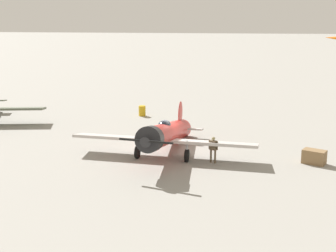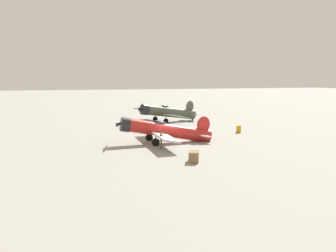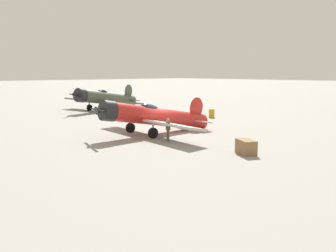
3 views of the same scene
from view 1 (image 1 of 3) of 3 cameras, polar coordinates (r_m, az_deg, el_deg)
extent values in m
plane|color=gray|center=(31.01, 0.00, -3.24)|extent=(400.00, 400.00, 0.00)
cylinder|color=red|center=(30.66, 0.00, -0.87)|extent=(9.69, 2.25, 2.98)
cylinder|color=#232326|center=(26.19, -2.27, -1.63)|extent=(1.27, 1.60, 1.64)
cone|color=#232326|center=(25.56, -2.65, -1.76)|extent=(0.70, 0.68, 0.71)
cube|color=black|center=(25.42, -2.75, -1.85)|extent=(1.07, 3.15, 0.23)
ellipsoid|color=black|center=(29.58, -0.42, 0.10)|extent=(1.85, 0.92, 0.96)
cube|color=#BCB7B2|center=(29.63, -0.50, -1.76)|extent=(2.67, 11.94, 0.45)
ellipsoid|color=red|center=(34.34, 1.52, 1.55)|extent=(1.79, 0.28, 2.03)
cube|color=#BCB7B2|center=(34.39, 1.44, -0.28)|extent=(1.40, 3.49, 0.28)
cylinder|color=#999BA0|center=(28.84, 2.32, -2.71)|extent=(0.14, 0.14, 0.97)
cylinder|color=black|center=(28.98, 2.31, -3.63)|extent=(0.81, 0.27, 0.80)
cylinder|color=#999BA0|center=(29.58, -3.77, -2.31)|extent=(0.14, 0.14, 0.97)
cylinder|color=black|center=(29.71, -3.76, -3.21)|extent=(0.81, 0.27, 0.80)
cylinder|color=black|center=(35.27, 1.69, -0.94)|extent=(0.29, 0.12, 0.28)
cylinder|color=brown|center=(28.96, 5.27, -3.66)|extent=(0.12, 0.12, 0.83)
cylinder|color=brown|center=(28.82, 5.78, -3.75)|extent=(0.12, 0.12, 0.83)
cube|color=brown|center=(28.69, 5.55, -2.35)|extent=(0.40, 0.50, 0.59)
sphere|color=#8F8558|center=(28.58, 5.57, -1.54)|extent=(0.22, 0.22, 0.22)
cylinder|color=brown|center=(28.81, 5.07, -2.24)|extent=(0.09, 0.09, 0.55)
cylinder|color=brown|center=(28.55, 6.04, -2.40)|extent=(0.09, 0.09, 0.55)
cube|color=olive|center=(29.95, 17.42, -3.62)|extent=(1.31, 1.56, 0.87)
cylinder|color=gold|center=(42.05, -3.18, 1.86)|extent=(0.62, 0.62, 0.92)
torus|color=gold|center=(42.02, -3.18, 2.11)|extent=(0.65, 0.65, 0.04)
torus|color=gold|center=(42.09, -3.18, 1.61)|extent=(0.65, 0.65, 0.04)
cone|color=orange|center=(52.48, 19.68, 10.11)|extent=(2.03, 2.04, 0.56)
camera|label=2|loc=(35.63, 70.51, 0.93)|focal=38.82mm
camera|label=3|loc=(20.83, 64.97, -5.80)|focal=38.63mm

